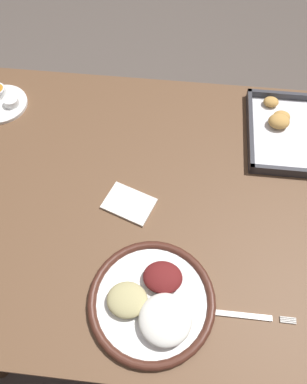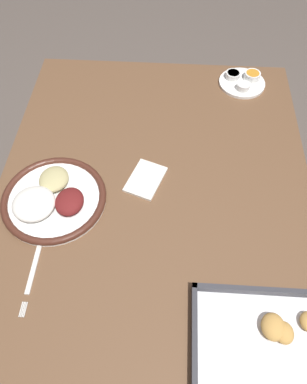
% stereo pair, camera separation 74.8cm
% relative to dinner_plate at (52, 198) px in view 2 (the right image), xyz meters
% --- Properties ---
extents(ground_plane, '(8.00, 8.00, 0.00)m').
position_rel_dinner_plate_xyz_m(ground_plane, '(-0.04, 0.28, -0.79)').
color(ground_plane, '#564C44').
extents(dining_table, '(1.19, 0.89, 0.77)m').
position_rel_dinner_plate_xyz_m(dining_table, '(-0.04, 0.28, -0.13)').
color(dining_table, brown).
rests_on(dining_table, ground_plane).
extents(dinner_plate, '(0.29, 0.29, 0.05)m').
position_rel_dinner_plate_xyz_m(dinner_plate, '(0.00, 0.00, 0.00)').
color(dinner_plate, white).
rests_on(dinner_plate, dining_table).
extents(fork, '(0.22, 0.01, 0.00)m').
position_rel_dinner_plate_xyz_m(fork, '(0.20, -0.00, -0.01)').
color(fork, silver).
rests_on(fork, dining_table).
extents(saucer_plate, '(0.16, 0.16, 0.04)m').
position_rel_dinner_plate_xyz_m(saucer_plate, '(-0.53, 0.56, -0.00)').
color(saucer_plate, white).
rests_on(saucer_plate, dining_table).
extents(baking_tray, '(0.30, 0.30, 0.04)m').
position_rel_dinner_plate_xyz_m(baking_tray, '(0.37, 0.53, -0.00)').
color(baking_tray, '#333338').
rests_on(baking_tray, dining_table).
extents(napkin, '(0.15, 0.12, 0.01)m').
position_rel_dinner_plate_xyz_m(napkin, '(-0.09, 0.25, -0.01)').
color(napkin, silver).
rests_on(napkin, dining_table).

